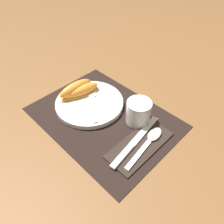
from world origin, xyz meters
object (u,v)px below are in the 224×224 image
at_px(fork, 93,98).
at_px(citrus_wedge_0, 82,90).
at_px(spoon, 150,139).
at_px(juice_glass, 138,113).
at_px(citrus_wedge_1, 76,89).
at_px(knife, 135,142).
at_px(plate, 90,103).

distance_m(fork, citrus_wedge_0, 0.05).
bearing_deg(spoon, fork, -178.82).
height_order(juice_glass, spoon, juice_glass).
bearing_deg(spoon, citrus_wedge_0, -177.53).
bearing_deg(citrus_wedge_1, knife, -2.53).
height_order(knife, spoon, spoon).
relative_size(juice_glass, fork, 0.44).
height_order(juice_glass, knife, juice_glass).
height_order(plate, citrus_wedge_0, citrus_wedge_0).
xyz_separation_m(spoon, citrus_wedge_0, (-0.29, -0.01, 0.02)).
relative_size(spoon, citrus_wedge_0, 1.38).
height_order(fork, citrus_wedge_0, citrus_wedge_0).
distance_m(plate, fork, 0.02).
xyz_separation_m(plate, fork, (-0.00, 0.02, 0.01)).
xyz_separation_m(knife, citrus_wedge_0, (-0.26, 0.02, 0.03)).
bearing_deg(citrus_wedge_0, citrus_wedge_1, -143.61).
distance_m(knife, spoon, 0.05).
relative_size(knife, fork, 1.33).
relative_size(knife, citrus_wedge_1, 1.72).
distance_m(plate, citrus_wedge_0, 0.05).
relative_size(juice_glass, spoon, 0.43).
relative_size(fork, citrus_wedge_1, 1.29).
relative_size(juice_glass, citrus_wedge_0, 0.59).
bearing_deg(fork, knife, -8.35).
distance_m(spoon, citrus_wedge_1, 0.31).
relative_size(plate, citrus_wedge_0, 1.78).
xyz_separation_m(juice_glass, fork, (-0.17, -0.04, -0.01)).
xyz_separation_m(plate, citrus_wedge_1, (-0.06, -0.00, 0.03)).
bearing_deg(knife, fork, 171.65).
xyz_separation_m(fork, citrus_wedge_0, (-0.04, -0.01, 0.01)).
relative_size(knife, spoon, 1.29).
relative_size(citrus_wedge_0, citrus_wedge_1, 0.97).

